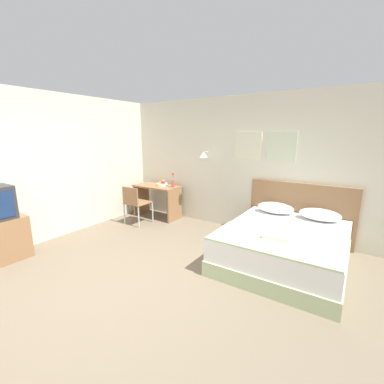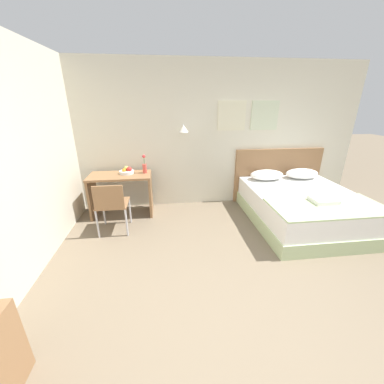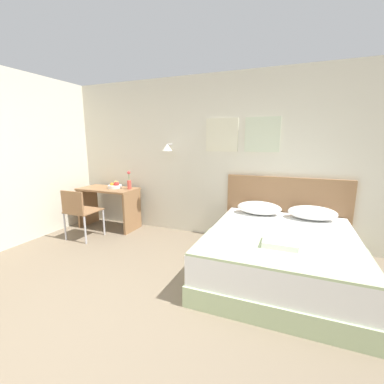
{
  "view_description": "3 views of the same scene",
  "coord_description": "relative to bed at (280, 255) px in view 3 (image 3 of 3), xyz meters",
  "views": [
    {
      "loc": [
        2.19,
        -1.88,
        1.91
      ],
      "look_at": [
        -0.3,
        1.91,
        0.89
      ],
      "focal_mm": 24.0,
      "sensor_mm": 36.0,
      "label": 1
    },
    {
      "loc": [
        -0.92,
        -1.5,
        1.97
      ],
      "look_at": [
        -0.53,
        1.66,
        0.72
      ],
      "focal_mm": 22.0,
      "sensor_mm": 36.0,
      "label": 2
    },
    {
      "loc": [
        1.47,
        -1.18,
        1.6
      ],
      "look_at": [
        0.17,
        2.06,
        0.91
      ],
      "focal_mm": 24.0,
      "sensor_mm": 36.0,
      "label": 3
    }
  ],
  "objects": [
    {
      "name": "ground_plane",
      "position": [
        -1.38,
        -1.86,
        -0.27
      ],
      "size": [
        24.0,
        24.0,
        0.0
      ],
      "primitive_type": "plane",
      "color": "#756651"
    },
    {
      "name": "wall_back",
      "position": [
        -1.38,
        1.07,
        1.06
      ],
      "size": [
        5.73,
        0.31,
        2.65
      ],
      "color": "beige",
      "rests_on": "ground_plane"
    },
    {
      "name": "bed",
      "position": [
        0.0,
        0.0,
        0.0
      ],
      "size": [
        1.67,
        1.97,
        0.54
      ],
      "color": "#B2C693",
      "rests_on": "ground_plane"
    },
    {
      "name": "headboard",
      "position": [
        -0.0,
        1.01,
        0.27
      ],
      "size": [
        1.79,
        0.06,
        1.07
      ],
      "color": "#8E6642",
      "rests_on": "ground_plane"
    },
    {
      "name": "pillow_left",
      "position": [
        -0.36,
        0.74,
        0.37
      ],
      "size": [
        0.64,
        0.38,
        0.19
      ],
      "color": "white",
      "rests_on": "bed"
    },
    {
      "name": "pillow_right",
      "position": [
        0.36,
        0.74,
        0.37
      ],
      "size": [
        0.64,
        0.38,
        0.19
      ],
      "color": "white",
      "rests_on": "bed"
    },
    {
      "name": "throw_blanket",
      "position": [
        0.0,
        -0.57,
        0.28
      ],
      "size": [
        1.62,
        0.79,
        0.02
      ],
      "color": "#B2C693",
      "rests_on": "bed"
    },
    {
      "name": "folded_towel_near_foot",
      "position": [
        0.01,
        -0.43,
        0.33
      ],
      "size": [
        0.34,
        0.29,
        0.06
      ],
      "color": "white",
      "rests_on": "throw_blanket"
    },
    {
      "name": "desk",
      "position": [
        -3.08,
        0.69,
        0.25
      ],
      "size": [
        1.06,
        0.55,
        0.75
      ],
      "color": "#8E6642",
      "rests_on": "ground_plane"
    },
    {
      "name": "desk_chair",
      "position": [
        -3.12,
        0.02,
        0.24
      ],
      "size": [
        0.47,
        0.47,
        0.84
      ],
      "color": "#8E6642",
      "rests_on": "ground_plane"
    },
    {
      "name": "fruit_bowl",
      "position": [
        -2.96,
        0.75,
        0.53
      ],
      "size": [
        0.25,
        0.25,
        0.13
      ],
      "color": "silver",
      "rests_on": "desk"
    },
    {
      "name": "flower_vase",
      "position": [
        -2.65,
        0.75,
        0.61
      ],
      "size": [
        0.07,
        0.07,
        0.33
      ],
      "color": "#D14C42",
      "rests_on": "desk"
    }
  ]
}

